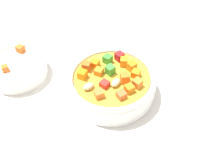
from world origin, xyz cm
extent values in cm
cube|color=silver|center=(0.00, 0.00, -1.00)|extent=(140.00, 140.00, 2.00)
cylinder|color=white|center=(0.00, 0.00, 2.16)|extent=(18.46, 18.46, 4.32)
torus|color=white|center=(0.00, 0.00, 4.70)|extent=(18.60, 18.60, 1.24)
cylinder|color=gold|center=(0.00, 0.00, 4.52)|extent=(15.83, 15.83, 0.40)
cube|color=red|center=(3.27, 4.71, 5.59)|extent=(2.11, 2.11, 1.73)
ellipsoid|color=beige|center=(-0.13, -2.41, 5.40)|extent=(2.74, 2.54, 1.35)
ellipsoid|color=beige|center=(-5.39, -1.62, 5.35)|extent=(2.61, 2.03, 1.26)
cube|color=orange|center=(-5.77, 1.79, 5.60)|extent=(2.32, 2.32, 1.76)
cube|color=orange|center=(4.73, -1.28, 5.45)|extent=(2.32, 2.32, 1.45)
cube|color=green|center=(-0.29, 1.21, 5.67)|extent=(2.16, 2.16, 1.89)
cube|color=orange|center=(2.04, -1.88, 5.66)|extent=(1.82, 1.82, 1.87)
cube|color=orange|center=(-3.99, -4.13, 5.44)|extent=(1.79, 1.79, 1.44)
cube|color=green|center=(0.55, 4.65, 5.60)|extent=(2.29, 2.29, 1.76)
cube|color=orange|center=(3.64, 2.68, 5.61)|extent=(2.17, 2.17, 1.78)
cube|color=orange|center=(-2.37, 4.44, 5.37)|extent=(2.33, 2.33, 1.29)
cube|color=orange|center=(3.96, -4.00, 5.57)|extent=(2.21, 2.21, 1.70)
cube|color=orange|center=(-2.28, 1.79, 5.37)|extent=(2.32, 2.32, 1.30)
cube|color=orange|center=(0.10, -5.66, 5.38)|extent=(1.95, 1.95, 1.31)
cube|color=#D46020|center=(-4.36, 3.84, 5.65)|extent=(2.30, 2.30, 1.86)
cube|color=orange|center=(4.63, 0.78, 5.67)|extent=(2.16, 2.16, 1.90)
cube|color=red|center=(-2.19, -1.95, 5.31)|extent=(2.28, 2.28, 1.17)
cube|color=orange|center=(1.98, -4.71, 5.44)|extent=(1.95, 1.95, 1.44)
cylinder|color=silver|center=(16.68, -9.68, 0.44)|extent=(1.55, 13.83, 0.88)
ellipsoid|color=silver|center=(17.37, 4.44, 0.44)|extent=(2.66, 3.47, 0.88)
cylinder|color=white|center=(-18.91, 12.00, 1.94)|extent=(13.05, 13.05, 3.89)
torus|color=white|center=(-18.91, 12.00, 4.15)|extent=(13.18, 13.18, 1.04)
cube|color=orange|center=(-17.31, 15.41, 4.66)|extent=(2.19, 2.19, 1.55)
cube|color=orange|center=(-20.96, 9.88, 4.56)|extent=(1.53, 1.53, 1.34)
camera|label=1|loc=(-11.29, -34.01, 41.24)|focal=39.73mm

